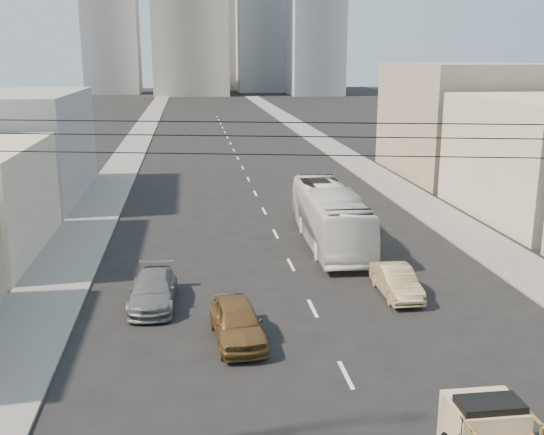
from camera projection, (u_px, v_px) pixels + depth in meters
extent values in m
cube|color=slate|center=(136.00, 142.00, 79.99)|extent=(3.50, 180.00, 0.12)
cube|color=slate|center=(319.00, 139.00, 82.93)|extent=(3.50, 180.00, 0.12)
cube|color=silver|center=(346.00, 375.00, 21.91)|extent=(0.15, 2.00, 0.01)
cube|color=silver|center=(313.00, 308.00, 27.68)|extent=(0.15, 2.00, 0.01)
cube|color=silver|center=(291.00, 265.00, 33.44)|extent=(0.15, 2.00, 0.01)
cube|color=silver|center=(276.00, 234.00, 39.20)|extent=(0.15, 2.00, 0.01)
cube|color=silver|center=(264.00, 211.00, 44.97)|extent=(0.15, 2.00, 0.01)
cube|color=silver|center=(255.00, 193.00, 50.73)|extent=(0.15, 2.00, 0.01)
cube|color=silver|center=(248.00, 179.00, 56.50)|extent=(0.15, 2.00, 0.01)
cube|color=silver|center=(243.00, 168.00, 62.26)|extent=(0.15, 2.00, 0.01)
cube|color=silver|center=(238.00, 158.00, 68.02)|extent=(0.15, 2.00, 0.01)
cube|color=silver|center=(234.00, 150.00, 73.79)|extent=(0.15, 2.00, 0.01)
cube|color=silver|center=(230.00, 143.00, 79.55)|extent=(0.15, 2.00, 0.01)
cube|color=silver|center=(227.00, 137.00, 85.32)|extent=(0.15, 2.00, 0.01)
cube|color=silver|center=(225.00, 132.00, 91.08)|extent=(0.15, 2.00, 0.01)
cube|color=silver|center=(223.00, 128.00, 96.85)|extent=(0.15, 2.00, 0.01)
cube|color=silver|center=(221.00, 124.00, 102.61)|extent=(0.15, 2.00, 0.01)
cube|color=silver|center=(219.00, 120.00, 108.37)|extent=(0.15, 2.00, 0.01)
cube|color=silver|center=(217.00, 117.00, 114.14)|extent=(0.15, 2.00, 0.01)
cube|color=tan|center=(483.00, 427.00, 17.15)|extent=(1.90, 1.60, 1.50)
cube|color=black|center=(489.00, 413.00, 16.76)|extent=(1.70, 0.90, 0.70)
imported|color=silver|center=(330.00, 216.00, 36.81)|extent=(3.08, 11.93, 3.30)
imported|color=brown|center=(237.00, 322.00, 24.40)|extent=(2.17, 4.64, 1.53)
imported|color=#9A835A|center=(396.00, 281.00, 29.03)|extent=(1.44, 4.10, 1.35)
imported|color=slate|center=(153.00, 290.00, 27.90)|extent=(2.13, 4.86, 1.39)
cylinder|color=black|center=(433.00, 124.00, 13.36)|extent=(23.01, 5.02, 0.02)
cylinder|color=black|center=(432.00, 138.00, 13.44)|extent=(23.01, 5.02, 0.02)
cylinder|color=black|center=(431.00, 157.00, 13.54)|extent=(23.01, 5.02, 0.02)
cube|color=gray|center=(467.00, 120.00, 57.77)|extent=(12.00, 16.00, 10.00)
cube|color=gray|center=(264.00, 23.00, 189.26)|extent=(16.00, 16.00, 40.00)
cube|color=gray|center=(111.00, 32.00, 179.68)|extent=(15.00, 15.00, 34.00)
cube|color=gray|center=(221.00, 19.00, 201.67)|extent=(18.00, 18.00, 44.00)
cube|color=gray|center=(316.00, 43.00, 173.04)|extent=(14.00, 14.00, 28.00)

